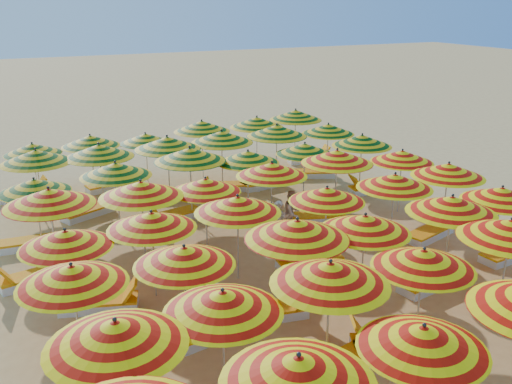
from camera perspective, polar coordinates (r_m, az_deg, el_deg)
ground at (r=15.61m, az=0.79°, el=-6.11°), size 120.00×120.00×0.00m
umbrella_1 at (r=7.81m, az=4.25°, el=-17.31°), size 2.57×2.57×2.24m
umbrella_2 at (r=9.00m, az=16.35°, el=-13.82°), size 2.38×2.38×2.08m
umbrella_6 at (r=8.73m, az=-13.84°, el=-13.58°), size 2.60×2.60×2.24m
umbrella_7 at (r=9.47m, az=-3.35°, el=-10.93°), size 2.33×2.33×2.13m
umbrella_8 at (r=10.17m, az=7.42°, el=-8.07°), size 2.76×2.76×2.27m
umbrella_9 at (r=11.39m, az=16.40°, el=-6.45°), size 2.64×2.64×2.11m
umbrella_10 at (r=12.99m, az=24.13°, el=-3.42°), size 2.87×2.87×2.30m
umbrella_12 at (r=10.81m, az=-17.93°, el=-7.93°), size 2.29×2.29×2.13m
umbrella_13 at (r=11.13m, az=-7.19°, el=-6.38°), size 2.45×2.45×2.12m
umbrella_14 at (r=11.79m, az=4.14°, el=-3.77°), size 2.71×2.71×2.34m
umbrella_15 at (r=12.72m, az=10.85°, el=-3.12°), size 2.05×2.05×2.16m
umbrella_16 at (r=14.14m, az=18.99°, el=-1.21°), size 2.53×2.53×2.25m
umbrella_17 at (r=15.64m, az=23.35°, el=-0.25°), size 2.44×2.44×2.14m
umbrella_18 at (r=12.52m, az=-18.50°, el=-4.48°), size 2.54×2.54×2.08m
umbrella_19 at (r=12.91m, az=-10.40°, el=-2.83°), size 2.57×2.57×2.14m
umbrella_20 at (r=13.49m, az=-1.85°, el=-1.27°), size 2.75×2.75×2.21m
umbrella_21 at (r=14.61m, az=7.10°, el=-0.27°), size 2.46×2.46×2.09m
umbrella_22 at (r=15.74m, az=13.71°, el=1.05°), size 2.37×2.37×2.18m
umbrella_23 at (r=17.09m, az=18.68°, el=2.08°), size 2.10×2.10×2.21m
umbrella_24 at (r=14.51m, az=-19.98°, el=-0.49°), size 2.85×2.85×2.34m
umbrella_25 at (r=14.67m, az=-11.44°, el=0.27°), size 2.77×2.77×2.28m
umbrella_26 at (r=15.40m, az=-5.08°, el=0.68°), size 1.97×1.97×2.05m
umbrella_27 at (r=16.33m, az=1.58°, el=2.27°), size 2.45×2.45×2.19m
umbrella_28 at (r=17.37m, az=8.10°, el=3.50°), size 2.88×2.88×2.33m
umbrella_29 at (r=18.54m, az=14.41°, el=3.47°), size 2.05×2.05×2.11m
umbrella_30 at (r=16.46m, az=-21.28°, el=0.59°), size 2.19×2.19×2.04m
umbrella_31 at (r=16.82m, az=-13.87°, el=2.20°), size 2.08×2.08×2.19m
umbrella_32 at (r=17.49m, az=-6.64°, el=3.74°), size 2.23×2.23×2.35m
umbrella_33 at (r=17.90m, az=-0.81°, el=3.53°), size 2.04×2.04×2.11m
umbrella_34 at (r=19.13m, az=4.89°, el=4.32°), size 2.50×2.50×2.06m
umbrella_35 at (r=20.02m, az=10.55°, el=5.08°), size 2.41×2.41×2.20m
umbrella_36 at (r=18.62m, az=-21.15°, el=3.34°), size 2.34×2.34×2.29m
umbrella_37 at (r=18.61m, az=-15.43°, el=3.99°), size 2.43×2.43×2.31m
umbrella_38 at (r=19.04m, az=-8.87°, el=4.86°), size 2.93×2.93×2.34m
umbrella_39 at (r=19.82m, az=-3.46°, el=5.53°), size 2.87×2.87×2.31m
umbrella_40 at (r=20.65m, az=2.09°, el=6.15°), size 2.68×2.68×2.34m
umbrella_41 at (r=21.93m, az=7.23°, el=6.27°), size 2.49×2.49×2.13m
umbrella_42 at (r=20.63m, az=-21.45°, el=4.04°), size 2.05×2.05×2.02m
umbrella_43 at (r=20.73m, az=-16.23°, el=4.94°), size 2.45×2.45×2.13m
umbrella_44 at (r=21.07m, az=-11.00°, el=5.28°), size 2.15×2.15×2.02m
umbrella_45 at (r=21.75m, az=-5.44°, el=6.57°), size 2.73×2.73×2.27m
umbrella_46 at (r=22.49m, az=0.08°, el=7.00°), size 2.71×2.71×2.25m
umbrella_47 at (r=23.69m, az=3.97°, el=7.69°), size 2.64×2.64×2.31m
lounger_4 at (r=11.30m, az=9.53°, el=-16.12°), size 1.82×0.96×0.69m
lounger_5 at (r=11.83m, az=13.52°, el=-14.64°), size 1.82×1.22×0.69m
lounger_6 at (r=14.28m, az=24.19°, el=-9.72°), size 1.81×0.90×0.69m
lounger_8 at (r=11.81m, az=-14.66°, el=-14.82°), size 1.83×1.15×0.69m
lounger_9 at (r=12.00m, az=-4.33°, el=-13.61°), size 1.80×0.86×0.69m
lounger_10 at (r=12.60m, az=1.41°, el=-11.84°), size 1.81×0.87×0.69m
lounger_11 at (r=14.37m, az=16.84°, el=-8.61°), size 1.80×0.85×0.69m
lounger_12 at (r=16.65m, az=24.03°, el=-5.61°), size 1.78×0.73×0.69m
lounger_13 at (r=13.36m, az=-15.22°, el=-10.64°), size 1.83×1.08×0.69m
lounger_14 at (r=14.81m, az=5.24°, el=-6.97°), size 1.78×0.76×0.69m
lounger_15 at (r=17.28m, az=17.02°, el=-3.88°), size 1.83×1.05×0.69m
lounger_16 at (r=15.00m, az=-21.36°, el=-7.94°), size 1.81×0.92×0.69m
lounger_17 at (r=17.77m, az=6.31°, el=-2.51°), size 1.83×1.12×0.69m
lounger_18 at (r=17.06m, az=-22.65°, el=-4.85°), size 1.77×0.69×0.69m
lounger_19 at (r=17.97m, az=-8.28°, el=-2.34°), size 1.81×0.93×0.69m
lounger_20 at (r=20.73m, az=11.51°, el=0.36°), size 1.80×0.82×0.69m
lounger_21 at (r=18.87m, az=-16.59°, el=-1.92°), size 1.82×1.25×0.69m
lounger_22 at (r=19.88m, az=-7.08°, el=-0.20°), size 1.83×1.10×0.69m
lounger_23 at (r=20.61m, az=-1.89°, el=0.63°), size 1.83×1.16×0.69m
lounger_24 at (r=20.85m, az=0.62°, el=0.86°), size 1.79×0.77×0.69m
lounger_25 at (r=22.22m, az=5.75°, el=1.90°), size 1.82×1.21×0.69m
lounger_26 at (r=21.23m, az=-22.32°, el=-0.27°), size 1.77×0.72×0.69m
lounger_27 at (r=21.32m, az=-14.26°, el=0.67°), size 1.81×0.89×0.69m
lounger_28 at (r=24.22m, az=5.37°, el=3.33°), size 1.81×0.90×0.69m
beachgoer_a at (r=15.43m, az=2.23°, el=-3.49°), size 0.56×0.63×1.45m
beachgoer_b at (r=16.52m, az=3.66°, el=-2.14°), size 0.83×0.79×1.36m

